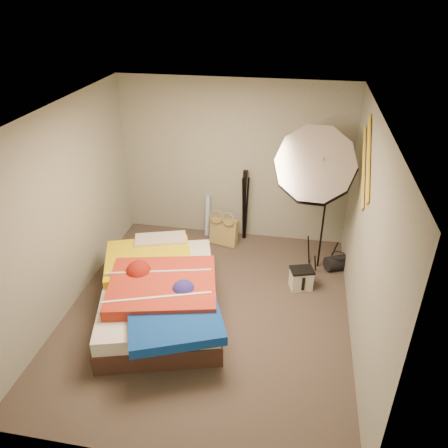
% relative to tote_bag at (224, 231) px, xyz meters
% --- Properties ---
extents(floor, '(4.00, 4.00, 0.00)m').
position_rel_tote_bag_xyz_m(floor, '(0.09, -1.64, -0.22)').
color(floor, '#4C4038').
rests_on(floor, ground).
extents(ceiling, '(4.00, 4.00, 0.00)m').
position_rel_tote_bag_xyz_m(ceiling, '(0.09, -1.64, 2.28)').
color(ceiling, silver).
rests_on(ceiling, wall_back).
extents(wall_back, '(3.50, 0.00, 3.50)m').
position_rel_tote_bag_xyz_m(wall_back, '(0.09, 0.36, 1.03)').
color(wall_back, '#969B8B').
rests_on(wall_back, floor).
extents(wall_front, '(3.50, 0.00, 3.50)m').
position_rel_tote_bag_xyz_m(wall_front, '(0.09, -3.64, 1.03)').
color(wall_front, '#969B8B').
rests_on(wall_front, floor).
extents(wall_left, '(0.00, 4.00, 4.00)m').
position_rel_tote_bag_xyz_m(wall_left, '(-1.66, -1.64, 1.03)').
color(wall_left, '#969B8B').
rests_on(wall_left, floor).
extents(wall_right, '(0.00, 4.00, 4.00)m').
position_rel_tote_bag_xyz_m(wall_right, '(1.84, -1.64, 1.03)').
color(wall_right, '#969B8B').
rests_on(wall_right, floor).
extents(tote_bag, '(0.47, 0.29, 0.45)m').
position_rel_tote_bag_xyz_m(tote_bag, '(0.00, 0.00, 0.00)').
color(tote_bag, tan).
rests_on(tote_bag, floor).
extents(wrapping_roll, '(0.09, 0.19, 0.67)m').
position_rel_tote_bag_xyz_m(wrapping_roll, '(-0.32, 0.26, 0.11)').
color(wrapping_roll, '#6097E2').
rests_on(wrapping_roll, floor).
extents(camera_case, '(0.33, 0.28, 0.28)m').
position_rel_tote_bag_xyz_m(camera_case, '(1.23, -0.95, -0.08)').
color(camera_case, silver).
rests_on(camera_case, floor).
extents(duffel_bag, '(0.41, 0.35, 0.21)m').
position_rel_tote_bag_xyz_m(duffel_bag, '(1.74, -0.40, -0.11)').
color(duffel_bag, black).
rests_on(duffel_bag, floor).
extents(wall_stripe_upper, '(0.02, 0.91, 0.78)m').
position_rel_tote_bag_xyz_m(wall_stripe_upper, '(1.82, -1.04, 1.73)').
color(wall_stripe_upper, gold).
rests_on(wall_stripe_upper, wall_right).
extents(wall_stripe_lower, '(0.02, 0.91, 0.78)m').
position_rel_tote_bag_xyz_m(wall_stripe_lower, '(1.82, -0.79, 1.53)').
color(wall_stripe_lower, gold).
rests_on(wall_stripe_lower, wall_right).
extents(bed, '(1.94, 2.35, 0.58)m').
position_rel_tote_bag_xyz_m(bed, '(-0.48, -1.75, 0.07)').
color(bed, '#462B21').
rests_on(bed, floor).
extents(photo_umbrella, '(1.33, 1.02, 2.23)m').
position_rel_tote_bag_xyz_m(photo_umbrella, '(1.27, -0.49, 1.38)').
color(photo_umbrella, black).
rests_on(photo_umbrella, floor).
extents(camera_tripod, '(0.07, 0.07, 1.18)m').
position_rel_tote_bag_xyz_m(camera_tripod, '(0.29, 0.23, 0.46)').
color(camera_tripod, black).
rests_on(camera_tripod, floor).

